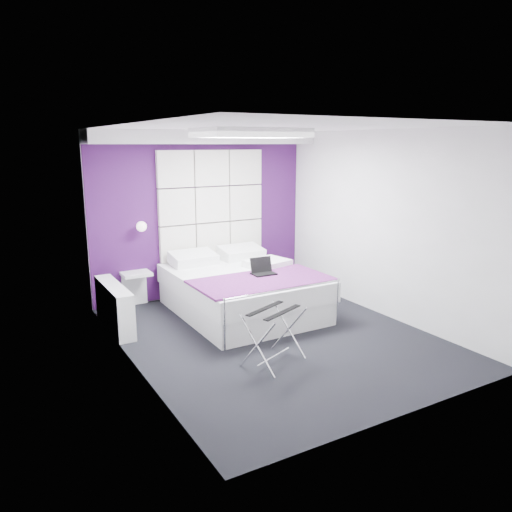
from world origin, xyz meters
The scene contains 15 objects.
floor centered at (0.00, 0.00, 0.00)m, with size 4.40×4.40×0.00m, color black.
ceiling centered at (0.00, 0.00, 2.60)m, with size 4.40×4.40×0.00m, color white.
wall_back centered at (0.00, 2.20, 1.30)m, with size 3.60×3.60×0.00m, color silver.
wall_left centered at (-1.80, 0.00, 1.30)m, with size 4.40×4.40×0.00m, color silver.
wall_right centered at (1.80, 0.00, 1.30)m, with size 4.40×4.40×0.00m, color silver.
accent_wall centered at (0.00, 2.19, 1.30)m, with size 3.58×0.02×2.58m, color #3C1149.
soffit centered at (0.00, 1.95, 2.50)m, with size 3.58×0.50×0.20m, color white.
headboard centered at (0.15, 2.14, 1.17)m, with size 1.80×0.08×2.30m, color silver, non-canonical shape.
skylight centered at (0.00, 0.60, 2.55)m, with size 1.36×0.86×0.12m, color white, non-canonical shape.
wall_lamp centered at (-1.05, 2.06, 1.22)m, with size 0.15×0.15×0.15m, color white.
radiator centered at (-1.69, 1.30, 0.30)m, with size 0.22×1.20×0.60m, color white.
bed centered at (0.08, 1.03, 0.33)m, with size 1.85×2.24×0.78m.
nightstand centered at (-1.17, 2.02, 0.51)m, with size 0.42×0.33×0.05m, color white.
luggage_rack centered at (-0.43, -0.66, 0.31)m, with size 0.63×0.47×0.62m.
laptop centered at (0.24, 0.71, 0.69)m, with size 0.32×0.23×0.23m.
Camera 1 is at (-3.20, -5.08, 2.41)m, focal length 35.00 mm.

